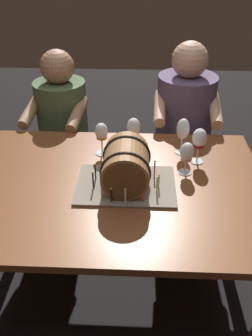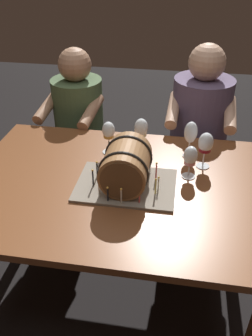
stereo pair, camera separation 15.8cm
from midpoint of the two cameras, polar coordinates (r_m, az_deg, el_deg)
The scene contains 10 objects.
ground_plane at distance 2.16m, azimuth 0.71°, elevation -18.36°, with size 8.00×8.00×0.00m, color black.
dining_table at distance 1.71m, azimuth 0.86°, elevation -5.03°, with size 1.43×1.02×0.73m.
barrel_cake at distance 1.57m, azimuth 2.86°, elevation -0.03°, with size 0.45×0.32×0.23m.
wine_glass_white at distance 1.85m, azimuth 4.90°, elevation 6.18°, with size 0.07×0.07×0.19m.
wine_glass_empty at distance 1.83m, azimuth 12.85°, elevation 5.43°, with size 0.07×0.07×0.20m.
wine_glass_amber at distance 1.83m, azimuth -0.36°, elevation 5.78°, with size 0.07×0.07×0.18m.
wine_glass_rose at distance 1.68m, azimuth 13.01°, elevation 1.60°, with size 0.07×0.07×0.17m.
wine_glass_red at distance 1.77m, azimuth 15.24°, elevation 3.65°, with size 0.07×0.07×0.19m.
person_seated_left at distance 2.50m, azimuth -5.62°, elevation 5.04°, with size 0.41×0.50×1.13m.
person_seated_right at distance 2.41m, azimuth 13.30°, elevation 4.45°, with size 0.41×0.49×1.19m.
Camera 2 is at (0.27, -1.32, 1.69)m, focal length 37.81 mm.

